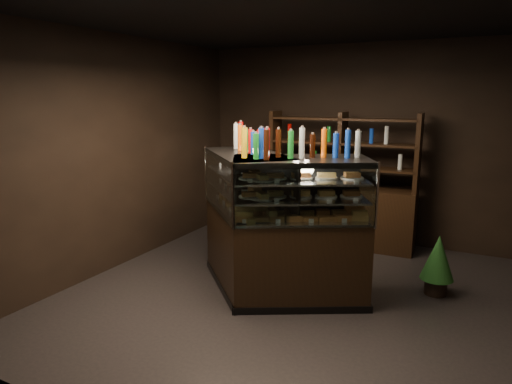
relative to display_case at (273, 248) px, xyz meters
The scene contains 7 objects.
ground 0.61m from the display_case, ahead, with size 5.00×5.00×0.00m, color black.
room_shell 1.44m from the display_case, ahead, with size 5.02×5.02×3.01m.
display_case is the anchor object (origin of this frame).
food_display 0.67m from the display_case, 98.81° to the right, with size 1.87×1.06×0.49m.
bottles_top 1.20m from the display_case, 81.19° to the left, with size 1.70×0.92×0.30m.
potted_conifer 1.87m from the display_case, 25.06° to the left, with size 0.37×0.37×0.79m.
back_shelving 2.04m from the display_case, 85.21° to the left, with size 2.20×0.48×2.00m.
Camera 1 is at (1.78, -4.47, 2.24)m, focal length 32.00 mm.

